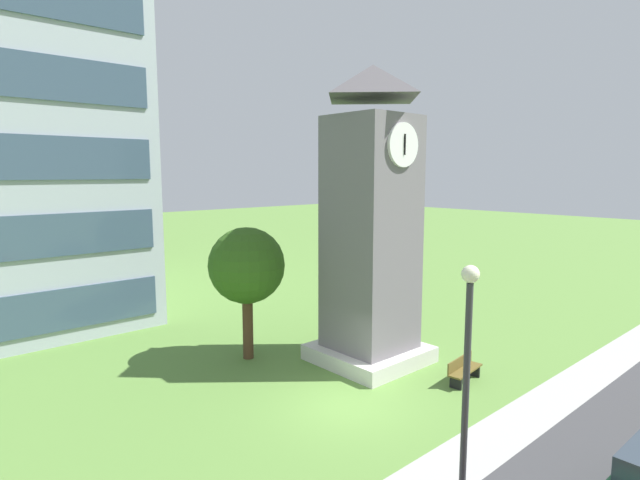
% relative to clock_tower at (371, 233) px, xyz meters
% --- Properties ---
extents(ground_plane, '(160.00, 160.00, 0.00)m').
position_rel_clock_tower_xyz_m(ground_plane, '(-3.44, -2.09, -5.10)').
color(ground_plane, '#567F38').
extents(kerb_strip, '(120.00, 1.60, 0.01)m').
position_rel_clock_tower_xyz_m(kerb_strip, '(-3.44, -6.40, -5.10)').
color(kerb_strip, '#9E9E99').
rests_on(kerb_strip, ground).
extents(clock_tower, '(3.85, 3.85, 11.33)m').
position_rel_clock_tower_xyz_m(clock_tower, '(0.00, 0.00, 0.00)').
color(clock_tower, slate).
rests_on(clock_tower, ground).
extents(park_bench, '(1.85, 0.70, 0.88)m').
position_rel_clock_tower_xyz_m(park_bench, '(0.96, -3.65, -4.64)').
color(park_bench, brown).
rests_on(park_bench, ground).
extents(street_lamp, '(0.36, 0.36, 5.58)m').
position_rel_clock_tower_xyz_m(street_lamp, '(-5.55, -7.74, -1.62)').
color(street_lamp, '#333338').
rests_on(street_lamp, ground).
extents(tree_near_tower, '(3.01, 3.01, 5.29)m').
position_rel_clock_tower_xyz_m(tree_near_tower, '(-3.42, 3.43, -1.36)').
color(tree_near_tower, '#513823').
rests_on(tree_near_tower, ground).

